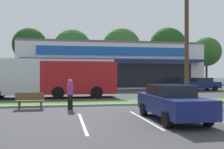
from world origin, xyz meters
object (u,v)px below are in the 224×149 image
object	(u,v)px
bus_stop_bench	(30,100)
car_1	(172,102)
pedestrian_near_bench	(70,94)
car_2	(200,84)
city_bus	(48,77)
utility_pole	(185,17)

from	to	relation	value
bus_stop_bench	car_1	distance (m)	8.21
bus_stop_bench	pedestrian_near_bench	xyz separation A→B (m)	(2.26, -0.67, 0.36)
car_1	car_2	distance (m)	21.82
bus_stop_bench	car_2	distance (m)	22.61
pedestrian_near_bench	bus_stop_bench	bearing A→B (deg)	157.49
city_bus	car_1	distance (m)	13.40
car_2	pedestrian_near_bench	xyz separation A→B (m)	(-15.89, -14.15, 0.06)
utility_pole	city_bus	bearing A→B (deg)	151.43
bus_stop_bench	car_1	bearing A→B (deg)	142.59
car_2	car_1	bearing A→B (deg)	57.80
bus_stop_bench	pedestrian_near_bench	size ratio (longest dim) A/B	0.93
city_bus	pedestrian_near_bench	size ratio (longest dim) A/B	6.67
pedestrian_near_bench	car_1	bearing A→B (deg)	-51.37
utility_pole	city_bus	xyz separation A→B (m)	(-9.81, 5.34, -4.27)
bus_stop_bench	car_2	size ratio (longest dim) A/B	0.35
utility_pole	car_1	bearing A→B (deg)	-120.27
bus_stop_bench	pedestrian_near_bench	bearing A→B (deg)	163.46
car_2	city_bus	bearing A→B (deg)	20.29
car_2	bus_stop_bench	bearing A→B (deg)	36.60
car_2	pedestrian_near_bench	distance (m)	21.27
car_1	pedestrian_near_bench	world-z (taller)	pedestrian_near_bench
utility_pole	car_1	size ratio (longest dim) A/B	2.46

